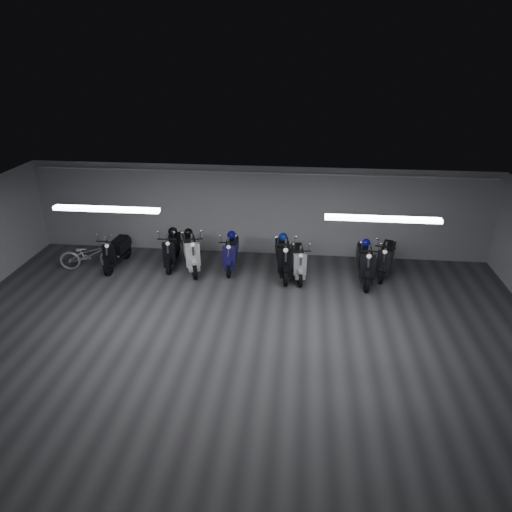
# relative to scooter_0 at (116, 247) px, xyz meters

# --- Properties ---
(floor) EXTENTS (14.00, 10.00, 0.01)m
(floor) POSITION_rel_scooter_0_xyz_m (4.07, -3.58, -0.65)
(floor) COLOR #38383B
(floor) RESTS_ON ground
(ceiling) EXTENTS (14.00, 10.00, 0.01)m
(ceiling) POSITION_rel_scooter_0_xyz_m (4.07, -3.58, 2.16)
(ceiling) COLOR gray
(ceiling) RESTS_ON ground
(back_wall) EXTENTS (14.00, 0.01, 2.80)m
(back_wall) POSITION_rel_scooter_0_xyz_m (4.07, 1.42, 0.75)
(back_wall) COLOR #AAAAAD
(back_wall) RESTS_ON ground
(fluor_strip_left) EXTENTS (2.40, 0.18, 0.08)m
(fluor_strip_left) POSITION_rel_scooter_0_xyz_m (1.07, -2.58, 2.09)
(fluor_strip_left) COLOR white
(fluor_strip_left) RESTS_ON ceiling
(fluor_strip_right) EXTENTS (2.40, 0.18, 0.08)m
(fluor_strip_right) POSITION_rel_scooter_0_xyz_m (7.07, -2.58, 2.09)
(fluor_strip_right) COLOR white
(fluor_strip_right) RESTS_ON ceiling
(conduit) EXTENTS (13.60, 0.05, 0.05)m
(conduit) POSITION_rel_scooter_0_xyz_m (4.07, 1.34, 1.97)
(conduit) COLOR white
(conduit) RESTS_ON back_wall
(scooter_0) EXTENTS (0.72, 1.78, 1.30)m
(scooter_0) POSITION_rel_scooter_0_xyz_m (0.00, 0.00, 0.00)
(scooter_0) COLOR black
(scooter_0) RESTS_ON floor
(scooter_1) EXTENTS (0.73, 1.84, 1.34)m
(scooter_1) POSITION_rel_scooter_0_xyz_m (1.60, 0.29, 0.02)
(scooter_1) COLOR black
(scooter_1) RESTS_ON floor
(scooter_2) EXTENTS (1.33, 2.09, 1.48)m
(scooter_2) POSITION_rel_scooter_0_xyz_m (2.21, 0.09, 0.09)
(scooter_2) COLOR silver
(scooter_2) RESTS_ON floor
(scooter_4) EXTENTS (0.65, 1.79, 1.32)m
(scooter_4) POSITION_rel_scooter_0_xyz_m (3.37, 0.25, 0.01)
(scooter_4) COLOR navy
(scooter_4) RESTS_ON floor
(scooter_5) EXTENTS (0.92, 2.07, 1.49)m
(scooter_5) POSITION_rel_scooter_0_xyz_m (4.92, 0.00, 0.10)
(scooter_5) COLOR black
(scooter_5) RESTS_ON floor
(scooter_6) EXTENTS (0.79, 1.80, 1.29)m
(scooter_6) POSITION_rel_scooter_0_xyz_m (5.34, -0.08, -0.00)
(scooter_6) COLOR silver
(scooter_6) RESTS_ON floor
(scooter_8) EXTENTS (0.69, 1.98, 1.46)m
(scooter_8) POSITION_rel_scooter_0_xyz_m (7.19, -0.13, 0.08)
(scooter_8) COLOR black
(scooter_8) RESTS_ON floor
(scooter_9) EXTENTS (1.11, 1.92, 1.36)m
(scooter_9) POSITION_rel_scooter_0_xyz_m (7.82, 0.30, 0.03)
(scooter_9) COLOR black
(scooter_9) RESTS_ON floor
(bicycle) EXTENTS (1.79, 0.98, 1.10)m
(bicycle) POSITION_rel_scooter_0_xyz_m (-0.75, -0.20, -0.10)
(bicycle) COLOR silver
(bicycle) RESTS_ON floor
(helmet_0) EXTENTS (0.25, 0.25, 0.25)m
(helmet_0) POSITION_rel_scooter_0_xyz_m (4.88, 0.28, 0.40)
(helmet_0) COLOR navy
(helmet_0) RESTS_ON scooter_5
(helmet_1) EXTENTS (0.26, 0.26, 0.26)m
(helmet_1) POSITION_rel_scooter_0_xyz_m (2.11, 0.35, 0.40)
(helmet_1) COLOR black
(helmet_1) RESTS_ON scooter_2
(helmet_2) EXTENTS (0.28, 0.28, 0.28)m
(helmet_2) POSITION_rel_scooter_0_xyz_m (1.58, 0.54, 0.32)
(helmet_2) COLOR black
(helmet_2) RESTS_ON scooter_1
(helmet_3) EXTENTS (0.27, 0.27, 0.27)m
(helmet_3) POSITION_rel_scooter_0_xyz_m (3.36, 0.50, 0.30)
(helmet_3) COLOR #0B0A78
(helmet_3) RESTS_ON scooter_4
(helmet_4) EXTENTS (0.24, 0.24, 0.24)m
(helmet_4) POSITION_rel_scooter_0_xyz_m (7.20, 0.14, 0.38)
(helmet_4) COLOR #0D0C84
(helmet_4) RESTS_ON scooter_8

